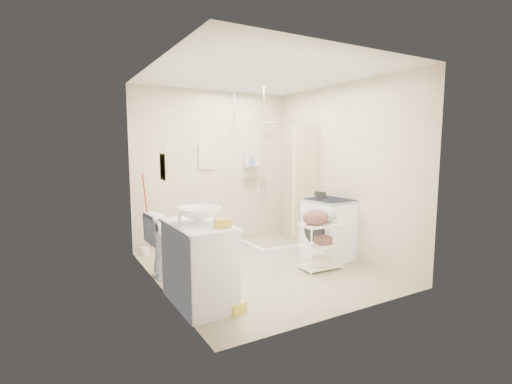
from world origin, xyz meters
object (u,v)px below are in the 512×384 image
vanity (198,264)px  toilet (179,243)px  washing_machine (330,229)px  laundry_rack (321,242)px

vanity → toilet: 1.01m
toilet → washing_machine: size_ratio=0.93×
toilet → laundry_rack: size_ratio=1.09×
washing_machine → toilet: bearing=165.0°
laundry_rack → vanity: bearing=-170.9°
vanity → laundry_rack: vanity is taller
toilet → washing_machine: bearing=-104.5°
vanity → toilet: (0.12, 1.01, -0.02)m
vanity → washing_machine: washing_machine is taller
toilet → laundry_rack: bearing=-117.2°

